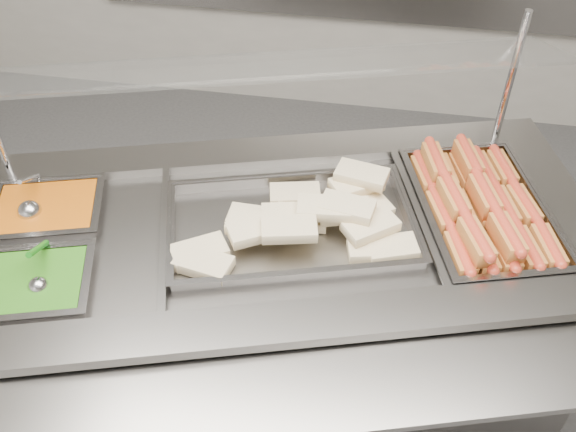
% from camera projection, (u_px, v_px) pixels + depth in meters
% --- Properties ---
extents(steam_counter, '(2.10, 1.37, 0.93)m').
position_uv_depth(steam_counter, '(273.00, 322.00, 2.19)').
color(steam_counter, slate).
rests_on(steam_counter, ground).
extents(tray_rail, '(1.85, 0.88, 0.05)m').
position_uv_depth(tray_rail, '(293.00, 390.00, 1.52)').
color(tray_rail, gray).
rests_on(tray_rail, steam_counter).
extents(sneeze_guard, '(1.71, 0.78, 0.45)m').
position_uv_depth(sneeze_guard, '(260.00, 70.00, 1.78)').
color(sneeze_guard, silver).
rests_on(sneeze_guard, steam_counter).
extents(pan_hotdogs, '(0.50, 0.64, 0.10)m').
position_uv_depth(pan_hotdogs, '(480.00, 216.00, 1.96)').
color(pan_hotdogs, gray).
rests_on(pan_hotdogs, steam_counter).
extents(pan_wraps, '(0.79, 0.60, 0.07)m').
position_uv_depth(pan_wraps, '(291.00, 228.00, 1.90)').
color(pan_wraps, gray).
rests_on(pan_wraps, steam_counter).
extents(pan_beans, '(0.37, 0.33, 0.10)m').
position_uv_depth(pan_beans, '(49.00, 217.00, 1.95)').
color(pan_beans, gray).
rests_on(pan_beans, steam_counter).
extents(pan_peas, '(0.37, 0.33, 0.10)m').
position_uv_depth(pan_peas, '(32.00, 292.00, 1.73)').
color(pan_peas, gray).
rests_on(pan_peas, steam_counter).
extents(hotdogs_in_buns, '(0.44, 0.59, 0.12)m').
position_uv_depth(hotdogs_in_buns, '(479.00, 205.00, 1.92)').
color(hotdogs_in_buns, '#AD6124').
rests_on(hotdogs_in_buns, pan_hotdogs).
extents(tortilla_wraps, '(0.71, 0.51, 0.10)m').
position_uv_depth(tortilla_wraps, '(311.00, 220.00, 1.86)').
color(tortilla_wraps, '#D0B78B').
rests_on(tortilla_wraps, pan_wraps).
extents(ladle, '(0.09, 0.19, 0.15)m').
position_uv_depth(ladle, '(30.00, 210.00, 1.90)').
color(ladle, '#B4B4B9').
rests_on(ladle, pan_beans).
extents(serving_spoon, '(0.08, 0.18, 0.14)m').
position_uv_depth(serving_spoon, '(39.00, 280.00, 1.70)').
color(serving_spoon, '#B4B4B9').
rests_on(serving_spoon, pan_peas).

